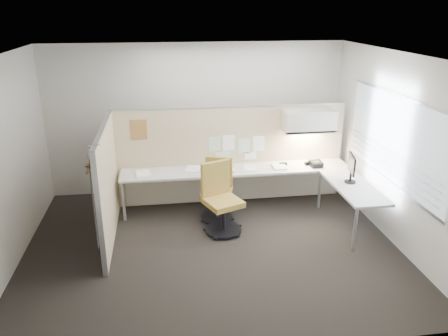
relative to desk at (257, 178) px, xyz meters
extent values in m
cube|color=black|center=(-0.93, -1.13, -0.61)|extent=(5.50, 4.50, 0.01)
cube|color=white|center=(-0.93, -1.13, 2.20)|extent=(5.50, 4.50, 0.01)
cube|color=beige|center=(-0.93, 1.12, 0.80)|extent=(5.50, 0.02, 2.80)
cube|color=beige|center=(-0.93, -3.38, 0.80)|extent=(5.50, 0.02, 2.80)
cube|color=beige|center=(-3.68, -1.13, 0.80)|extent=(0.02, 4.50, 2.80)
cube|color=beige|center=(1.82, -1.13, 0.80)|extent=(0.02, 4.50, 2.80)
cube|color=#ABBBC7|center=(1.79, -1.13, 0.95)|extent=(0.01, 2.80, 1.30)
cube|color=beige|center=(-0.38, 0.47, 0.27)|extent=(4.10, 0.06, 1.75)
cube|color=beige|center=(-2.43, -0.63, 0.27)|extent=(0.06, 2.20, 1.75)
cube|color=beige|center=(-0.33, 0.14, 0.11)|extent=(4.00, 0.60, 0.04)
cube|color=beige|center=(1.37, -0.89, 0.11)|extent=(0.60, 1.47, 0.04)
cube|color=beige|center=(-0.33, 0.41, -0.26)|extent=(3.90, 0.02, 0.64)
cylinder|color=#A5A8AA|center=(-2.28, -0.11, -0.26)|extent=(0.05, 0.05, 0.69)
cylinder|color=#A5A8AA|center=(1.12, -1.58, -0.26)|extent=(0.05, 0.05, 0.69)
cylinder|color=#A5A8AA|center=(1.12, -0.11, -0.26)|extent=(0.05, 0.05, 0.69)
cube|color=beige|center=(0.97, 0.26, 0.91)|extent=(0.90, 0.36, 0.38)
cube|color=#FFEABF|center=(0.97, 0.26, 0.70)|extent=(0.60, 0.06, 0.02)
cube|color=#8CBF8C|center=(-0.68, 0.44, 0.50)|extent=(0.21, 0.00, 0.28)
cube|color=white|center=(-0.43, 0.44, 0.52)|extent=(0.21, 0.00, 0.28)
cube|color=#8CBF8C|center=(-0.15, 0.44, 0.45)|extent=(0.21, 0.00, 0.28)
cube|color=white|center=(0.12, 0.44, 0.48)|extent=(0.21, 0.00, 0.28)
cube|color=#8CBF8C|center=(-0.53, 0.44, 0.28)|extent=(0.28, 0.00, 0.18)
cube|color=white|center=(-0.03, 0.44, 0.26)|extent=(0.21, 0.00, 0.14)
cube|color=orange|center=(-1.98, 0.44, 0.82)|extent=(0.28, 0.00, 0.35)
cylinder|color=black|center=(-0.70, -0.74, -0.57)|extent=(0.58, 0.58, 0.03)
cylinder|color=black|center=(-0.70, -0.74, -0.34)|extent=(0.07, 0.07, 0.45)
cube|color=tan|center=(-0.70, -0.74, -0.09)|extent=(0.67, 0.67, 0.09)
cube|color=tan|center=(-0.79, -0.51, 0.24)|extent=(0.48, 0.25, 0.56)
cylinder|color=black|center=(-0.74, -0.28, -0.57)|extent=(0.54, 0.54, 0.03)
cylinder|color=black|center=(-0.74, -0.28, -0.36)|extent=(0.06, 0.06, 0.41)
cube|color=tan|center=(-0.74, -0.28, -0.13)|extent=(0.60, 0.60, 0.08)
cube|color=tan|center=(-0.67, -0.07, 0.18)|extent=(0.45, 0.20, 0.52)
cylinder|color=black|center=(1.37, -0.73, 0.14)|extent=(0.18, 0.18, 0.02)
cylinder|color=black|center=(1.37, -0.73, 0.22)|extent=(0.04, 0.04, 0.16)
cube|color=black|center=(1.37, -0.73, 0.45)|extent=(0.13, 0.43, 0.29)
cube|color=black|center=(1.37, -0.73, 0.45)|extent=(0.09, 0.39, 0.25)
cube|color=black|center=(1.08, 0.05, 0.18)|extent=(0.22, 0.21, 0.12)
cylinder|color=black|center=(0.99, 0.07, 0.21)|extent=(0.05, 0.17, 0.04)
cube|color=black|center=(0.52, 0.21, 0.15)|extent=(0.14, 0.05, 0.05)
cube|color=black|center=(0.95, 0.15, 0.16)|extent=(0.11, 0.09, 0.06)
cube|color=silver|center=(-2.43, -1.51, 1.17)|extent=(0.14, 0.02, 0.02)
cylinder|color=silver|center=(-2.50, -1.51, 1.09)|extent=(0.02, 0.02, 0.14)
cube|color=#AD7F4C|center=(-2.50, -1.51, 0.96)|extent=(0.02, 0.45, 0.12)
cube|color=#AD7F4C|center=(-2.53, -1.48, 0.92)|extent=(0.02, 0.45, 0.12)
cube|color=#B7B5C1|center=(-2.51, -1.56, 0.31)|extent=(0.01, 0.07, 1.12)
cube|color=white|center=(-1.94, 0.10, 0.14)|extent=(0.27, 0.33, 0.03)
cube|color=white|center=(-1.09, 0.22, 0.14)|extent=(0.29, 0.34, 0.02)
cube|color=white|center=(-0.53, 0.07, 0.15)|extent=(0.28, 0.34, 0.04)
cube|color=white|center=(-0.10, 0.13, 0.13)|extent=(0.27, 0.33, 0.01)
cube|color=white|center=(0.42, 0.11, 0.14)|extent=(0.24, 0.31, 0.03)
camera|label=1|loc=(-1.58, -6.87, 2.81)|focal=35.00mm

